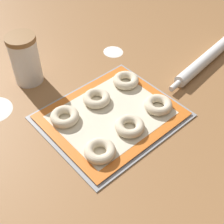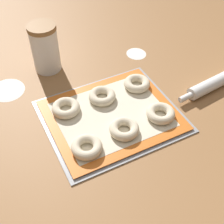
{
  "view_description": "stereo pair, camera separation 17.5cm",
  "coord_description": "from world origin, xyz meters",
  "px_view_note": "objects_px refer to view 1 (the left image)",
  "views": [
    {
      "loc": [
        -0.44,
        -0.52,
        0.72
      ],
      "look_at": [
        0.01,
        -0.0,
        0.02
      ],
      "focal_mm": 50.0,
      "sensor_mm": 36.0,
      "label": 1
    },
    {
      "loc": [
        -0.3,
        -0.61,
        0.72
      ],
      "look_at": [
        0.01,
        -0.0,
        0.02
      ],
      "focal_mm": 50.0,
      "sensor_mm": 36.0,
      "label": 2
    }
  ],
  "objects_px": {
    "bagel_back_left": "(65,117)",
    "bagel_front_center": "(130,126)",
    "baking_tray": "(112,117)",
    "bagel_back_right": "(126,80)",
    "rolling_pin": "(206,59)",
    "bagel_front_right": "(158,105)",
    "flour_canister": "(25,59)",
    "bagel_back_center": "(97,98)",
    "bagel_front_left": "(100,151)"
  },
  "relations": [
    {
      "from": "bagel_back_left",
      "to": "bagel_front_center",
      "type": "bearing_deg",
      "value": -52.74
    },
    {
      "from": "baking_tray",
      "to": "bagel_back_right",
      "type": "xyz_separation_m",
      "value": [
        0.14,
        0.08,
        0.02
      ]
    },
    {
      "from": "bagel_front_center",
      "to": "bagel_back_right",
      "type": "xyz_separation_m",
      "value": [
        0.14,
        0.16,
        0.0
      ]
    },
    {
      "from": "bagel_front_center",
      "to": "rolling_pin",
      "type": "relative_size",
      "value": 0.2
    },
    {
      "from": "bagel_back_right",
      "to": "rolling_pin",
      "type": "xyz_separation_m",
      "value": [
        0.32,
        -0.11,
        -0.0
      ]
    },
    {
      "from": "bagel_front_center",
      "to": "bagel_front_right",
      "type": "relative_size",
      "value": 1.0
    },
    {
      "from": "bagel_front_right",
      "to": "flour_canister",
      "type": "relative_size",
      "value": 0.5
    },
    {
      "from": "baking_tray",
      "to": "rolling_pin",
      "type": "xyz_separation_m",
      "value": [
        0.45,
        -0.02,
        0.02
      ]
    },
    {
      "from": "bagel_front_center",
      "to": "bagel_front_right",
      "type": "bearing_deg",
      "value": 2.33
    },
    {
      "from": "flour_canister",
      "to": "bagel_back_left",
      "type": "bearing_deg",
      "value": -95.67
    },
    {
      "from": "bagel_back_center",
      "to": "flour_canister",
      "type": "distance_m",
      "value": 0.28
    },
    {
      "from": "bagel_back_right",
      "to": "rolling_pin",
      "type": "relative_size",
      "value": 0.2
    },
    {
      "from": "bagel_front_center",
      "to": "rolling_pin",
      "type": "xyz_separation_m",
      "value": [
        0.45,
        0.06,
        -0.0
      ]
    },
    {
      "from": "bagel_back_right",
      "to": "flour_canister",
      "type": "bearing_deg",
      "value": 133.07
    },
    {
      "from": "bagel_front_right",
      "to": "flour_canister",
      "type": "distance_m",
      "value": 0.48
    },
    {
      "from": "bagel_front_left",
      "to": "bagel_back_left",
      "type": "xyz_separation_m",
      "value": [
        0.0,
        0.17,
        0.0
      ]
    },
    {
      "from": "baking_tray",
      "to": "bagel_front_left",
      "type": "bearing_deg",
      "value": -144.1
    },
    {
      "from": "bagel_front_right",
      "to": "baking_tray",
      "type": "bearing_deg",
      "value": 150.74
    },
    {
      "from": "bagel_front_left",
      "to": "bagel_back_left",
      "type": "height_order",
      "value": "same"
    },
    {
      "from": "bagel_back_right",
      "to": "flour_canister",
      "type": "distance_m",
      "value": 0.35
    },
    {
      "from": "bagel_front_left",
      "to": "rolling_pin",
      "type": "distance_m",
      "value": 0.58
    },
    {
      "from": "baking_tray",
      "to": "bagel_front_center",
      "type": "bearing_deg",
      "value": -89.56
    },
    {
      "from": "bagel_front_left",
      "to": "bagel_back_center",
      "type": "distance_m",
      "value": 0.22
    },
    {
      "from": "bagel_front_right",
      "to": "bagel_back_center",
      "type": "height_order",
      "value": "same"
    },
    {
      "from": "bagel_front_right",
      "to": "bagel_back_center",
      "type": "bearing_deg",
      "value": 129.57
    },
    {
      "from": "bagel_back_right",
      "to": "flour_canister",
      "type": "height_order",
      "value": "flour_canister"
    },
    {
      "from": "bagel_front_center",
      "to": "bagel_front_left",
      "type": "bearing_deg",
      "value": -174.74
    },
    {
      "from": "bagel_front_center",
      "to": "bagel_back_left",
      "type": "distance_m",
      "value": 0.2
    },
    {
      "from": "bagel_back_center",
      "to": "bagel_back_right",
      "type": "bearing_deg",
      "value": 1.27
    },
    {
      "from": "bagel_front_left",
      "to": "bagel_back_center",
      "type": "relative_size",
      "value": 1.0
    },
    {
      "from": "bagel_front_left",
      "to": "bagel_back_right",
      "type": "xyz_separation_m",
      "value": [
        0.27,
        0.18,
        0.0
      ]
    },
    {
      "from": "baking_tray",
      "to": "bagel_back_left",
      "type": "bearing_deg",
      "value": 146.12
    },
    {
      "from": "bagel_front_right",
      "to": "rolling_pin",
      "type": "xyz_separation_m",
      "value": [
        0.32,
        0.05,
        -0.0
      ]
    },
    {
      "from": "baking_tray",
      "to": "bagel_front_right",
      "type": "relative_size",
      "value": 4.64
    },
    {
      "from": "bagel_front_center",
      "to": "bagel_front_right",
      "type": "xyz_separation_m",
      "value": [
        0.13,
        0.01,
        0.0
      ]
    },
    {
      "from": "bagel_front_left",
      "to": "flour_canister",
      "type": "height_order",
      "value": "flour_canister"
    },
    {
      "from": "bagel_back_right",
      "to": "rolling_pin",
      "type": "height_order",
      "value": "rolling_pin"
    },
    {
      "from": "bagel_front_center",
      "to": "bagel_back_right",
      "type": "height_order",
      "value": "same"
    },
    {
      "from": "baking_tray",
      "to": "bagel_front_left",
      "type": "xyz_separation_m",
      "value": [
        -0.13,
        -0.09,
        0.02
      ]
    },
    {
      "from": "flour_canister",
      "to": "rolling_pin",
      "type": "relative_size",
      "value": 0.39
    },
    {
      "from": "bagel_back_center",
      "to": "rolling_pin",
      "type": "xyz_separation_m",
      "value": [
        0.45,
        -0.1,
        -0.0
      ]
    },
    {
      "from": "bagel_back_left",
      "to": "rolling_pin",
      "type": "height_order",
      "value": "rolling_pin"
    },
    {
      "from": "baking_tray",
      "to": "bagel_front_left",
      "type": "height_order",
      "value": "bagel_front_left"
    },
    {
      "from": "baking_tray",
      "to": "flour_canister",
      "type": "height_order",
      "value": "flour_canister"
    },
    {
      "from": "bagel_front_left",
      "to": "rolling_pin",
      "type": "height_order",
      "value": "rolling_pin"
    },
    {
      "from": "bagel_back_left",
      "to": "bagel_back_center",
      "type": "height_order",
      "value": "same"
    },
    {
      "from": "bagel_front_right",
      "to": "bagel_back_left",
      "type": "bearing_deg",
      "value": 148.46
    },
    {
      "from": "bagel_back_left",
      "to": "bagel_back_right",
      "type": "bearing_deg",
      "value": 0.35
    },
    {
      "from": "bagel_back_center",
      "to": "rolling_pin",
      "type": "relative_size",
      "value": 0.2
    },
    {
      "from": "bagel_back_center",
      "to": "bagel_back_right",
      "type": "relative_size",
      "value": 1.0
    }
  ]
}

